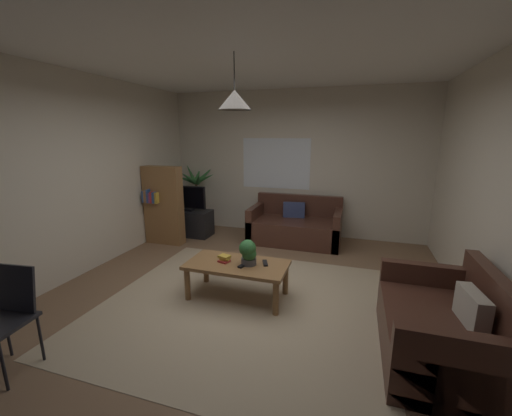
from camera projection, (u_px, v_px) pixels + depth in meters
name	position (u px, v px, depth m)	size (l,w,h in m)	color
floor	(249.00, 297.00, 3.85)	(4.93, 5.42, 0.02)	brown
rug	(243.00, 304.00, 3.66)	(3.20, 2.98, 0.01)	tan
wall_back	(294.00, 164.00, 6.07)	(5.05, 0.06, 2.77)	beige
wall_left	(75.00, 176.00, 4.26)	(0.06, 5.42, 2.77)	beige
wall_right	(512.00, 198.00, 2.80)	(0.06, 5.42, 2.77)	beige
ceiling	(247.00, 50.00, 3.21)	(4.93, 5.42, 0.02)	white
window_pane	(276.00, 164.00, 6.15)	(1.34, 0.01, 0.97)	white
couch_under_window	(295.00, 227.00, 5.78)	(1.63, 0.89, 0.82)	#47281E
couch_right_side	(442.00, 331.00, 2.72)	(0.89, 1.34, 0.82)	#47281E
coffee_table	(237.00, 268.00, 3.76)	(1.20, 0.61, 0.44)	olive
book_on_table_0	(224.00, 261.00, 3.78)	(0.12, 0.11, 0.02)	#B22D2D
book_on_table_1	(225.00, 259.00, 3.79)	(0.11, 0.08, 0.03)	gold
book_on_table_2	(224.00, 256.00, 3.79)	(0.13, 0.10, 0.03)	gold
remote_on_table_0	(265.00, 263.00, 3.73)	(0.05, 0.16, 0.02)	black
remote_on_table_1	(243.00, 265.00, 3.67)	(0.05, 0.16, 0.02)	black
potted_plant_on_table	(248.00, 252.00, 3.67)	(0.20, 0.21, 0.31)	#4C4C51
tv_stand	(189.00, 223.00, 6.17)	(0.90, 0.44, 0.50)	black
tv	(187.00, 198.00, 6.04)	(0.77, 0.16, 0.48)	black
potted_palm_corner	(197.00, 198.00, 6.57)	(0.90, 0.86, 1.35)	#B77051
bookshelf_corner	(163.00, 205.00, 5.62)	(0.70, 0.31, 1.40)	olive
folding_chair	(7.00, 313.00, 2.58)	(0.45, 0.46, 0.87)	black
pendant_lamp	(235.00, 100.00, 3.33)	(0.36, 0.36, 0.58)	black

